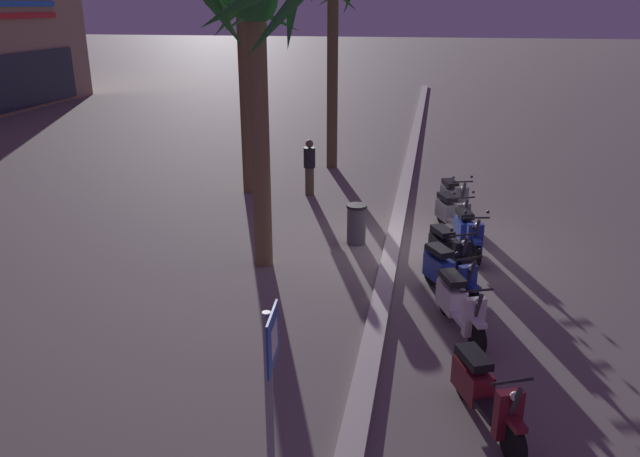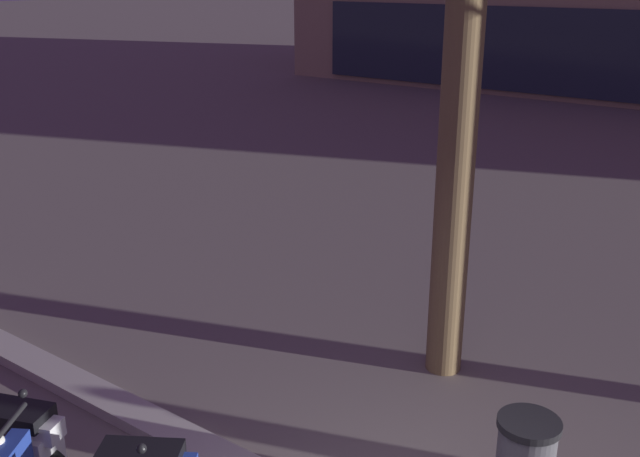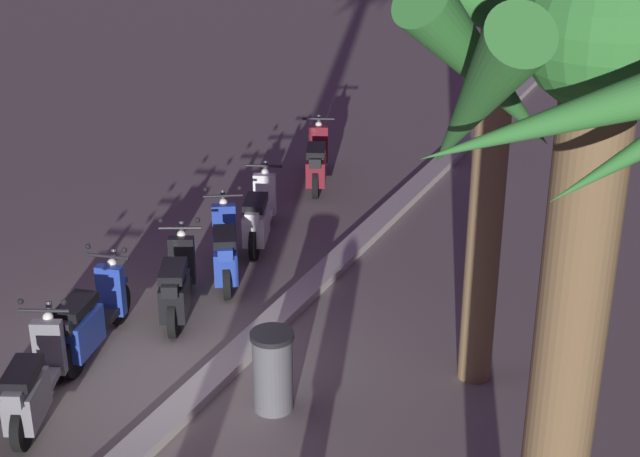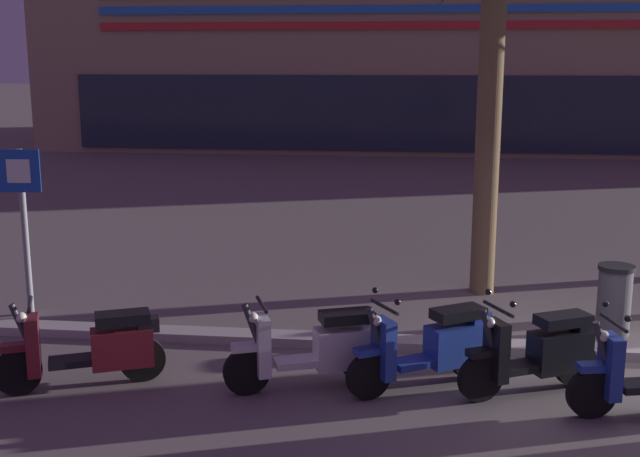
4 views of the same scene
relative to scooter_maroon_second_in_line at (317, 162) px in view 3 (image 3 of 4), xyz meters
name	(u,v)px [view 3 (image 3 of 4)]	position (x,y,z in m)	size (l,w,h in m)	color
ground_plane	(170,378)	(6.21, 1.12, -0.45)	(200.00, 200.00, 0.00)	slate
curb_strip	(207,384)	(6.21, 1.63, -0.39)	(60.00, 0.36, 0.12)	#BCB7AD
scooter_maroon_second_in_line	(317,162)	(0.00, 0.00, 0.00)	(1.75, 0.92, 1.04)	black
scooter_white_tail_end	(259,216)	(2.52, 0.26, 0.01)	(1.78, 0.88, 1.04)	black
scooter_blue_mid_front	(225,251)	(3.79, 0.44, 0.02)	(1.63, 1.09, 1.17)	black
scooter_black_lead_nearest	(177,286)	(4.95, 0.42, 0.01)	(1.60, 0.92, 1.17)	black
scooter_blue_last_in_row	(90,320)	(6.16, -0.02, 0.01)	(1.79, 0.71, 1.17)	black
scooter_grey_gap_after_mid	(34,384)	(7.53, 0.31, 0.00)	(1.67, 0.91, 1.17)	black
crossing_sign	(488,91)	(-1.94, 2.37, 1.05)	(0.60, 0.14, 2.40)	#939399
palm_tree_far_corner	(583,242)	(9.86, 6.20, 3.84)	(2.09, 2.07, 5.70)	brown
palm_tree_by_mall_entrance	(501,14)	(4.62, 4.30, 3.77)	(2.09, 2.12, 5.79)	olive
litter_bin	(273,370)	(6.22, 2.50, 0.03)	(0.48, 0.48, 0.95)	#56565B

